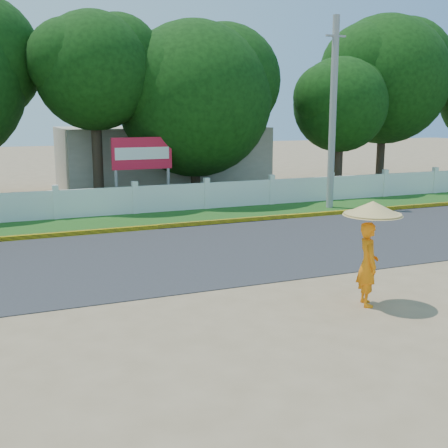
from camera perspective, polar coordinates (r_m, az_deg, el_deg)
ground at (r=12.12m, az=3.63°, el=-7.77°), size 120.00×120.00×0.00m
road at (r=16.11m, az=-3.38°, el=-2.89°), size 60.00×7.00×0.02m
grass_verge at (r=21.03m, az=-8.05°, el=0.40°), size 60.00×3.50×0.03m
curb at (r=19.40m, az=-6.80°, el=-0.29°), size 40.00×0.18×0.16m
fence at (r=22.33m, az=-9.01°, el=2.40°), size 40.00×0.10×1.10m
building_near at (r=29.50m, az=-6.47°, el=6.66°), size 10.00×6.00×3.20m
utility_pole at (r=23.62m, az=11.00°, el=10.86°), size 0.28×0.28×7.71m
monk_with_parasol at (r=11.84m, az=14.62°, el=-1.39°), size 1.20×1.20×2.19m
billboard at (r=23.34m, az=-8.32°, el=6.73°), size 2.50×0.13×2.95m
tree_row at (r=26.46m, az=-1.58°, el=13.50°), size 40.21×8.18×9.04m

